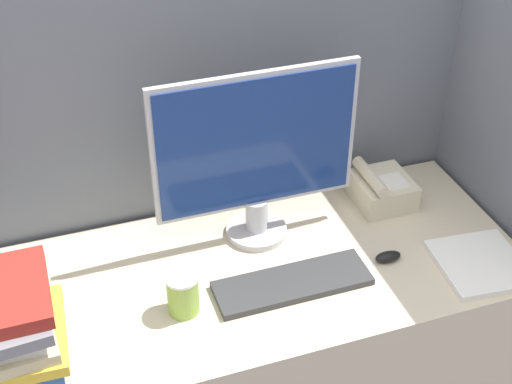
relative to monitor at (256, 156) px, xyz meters
The scene contains 10 objects.
cubicle_panel_rear 0.35m from the monitor, 111.71° to the left, with size 1.93×0.04×1.50m.
cubicle_panel_right 0.78m from the monitor, ahead, with size 0.04×0.70×1.50m.
desk 0.66m from the monitor, 118.64° to the right, with size 1.53×0.64×0.75m.
monitor is the anchor object (origin of this frame).
keyboard 0.35m from the monitor, 85.75° to the right, with size 0.42×0.13×0.02m.
mouse 0.46m from the monitor, 37.36° to the right, with size 0.08×0.04×0.03m.
coffee_cup 0.42m from the monitor, 139.26° to the right, with size 0.08×0.08×0.12m.
book_stack 0.75m from the monitor, 158.63° to the right, with size 0.24×0.30×0.22m.
desk_telephone 0.46m from the monitor, ahead, with size 0.16×0.18×0.12m.
paper_pile 0.68m from the monitor, 32.14° to the right, with size 0.25×0.26×0.02m.
Camera 1 is at (-0.44, -1.05, 2.06)m, focal length 50.00 mm.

